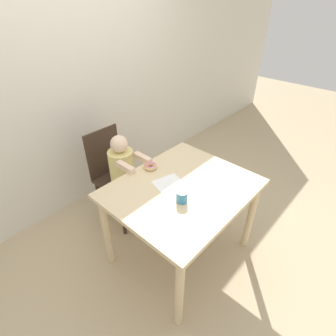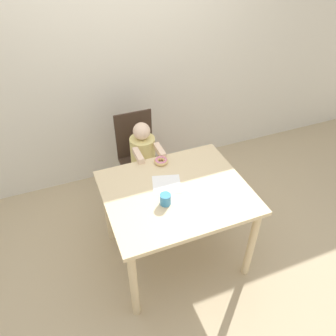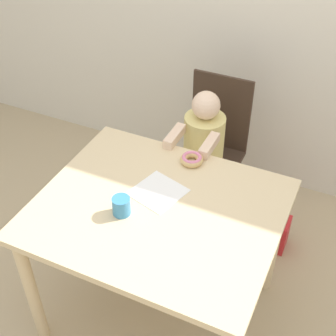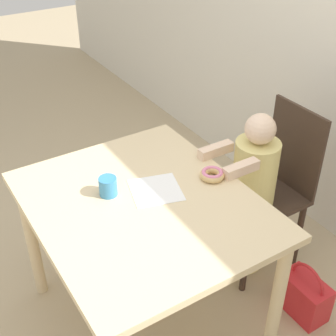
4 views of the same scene
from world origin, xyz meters
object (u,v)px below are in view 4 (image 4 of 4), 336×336
child_figure (251,196)px  handbag (304,295)px  cup (108,186)px  chair (270,191)px  donut (212,174)px

child_figure → handbag: (0.43, 0.03, -0.38)m
cup → handbag: bearing=57.8°
child_figure → cup: (-0.08, -0.79, 0.32)m
chair → donut: (0.06, -0.46, 0.31)m
handbag → cup: bearing=-122.2°
child_figure → cup: bearing=-95.9°
chair → child_figure: child_figure is taller
child_figure → handbag: bearing=4.5°
handbag → cup: cup is taller
chair → cup: (-0.08, -0.92, 0.33)m
donut → handbag: (0.38, 0.36, -0.68)m
chair → child_figure: bearing=-90.0°
child_figure → donut: child_figure is taller
chair → donut: bearing=-82.7°
handbag → donut: bearing=-136.4°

